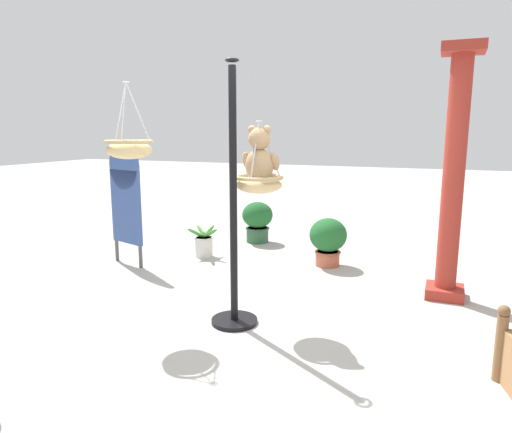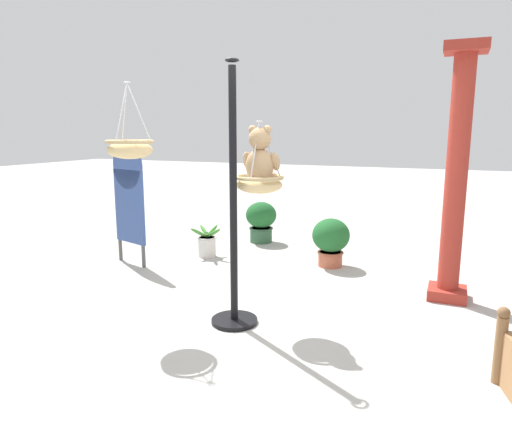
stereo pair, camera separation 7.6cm
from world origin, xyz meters
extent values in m
plane|color=#ADAAA3|center=(0.00, 0.00, 0.00)|extent=(40.00, 40.00, 0.00)
cylinder|color=black|center=(-0.21, 0.02, 1.18)|extent=(0.07, 0.07, 2.36)
cylinder|color=black|center=(-0.21, 0.02, 0.02)|extent=(0.44, 0.44, 0.04)
torus|color=black|center=(-0.21, 0.02, 2.40)|extent=(0.12, 0.12, 0.02)
ellipsoid|color=tan|center=(-0.06, 0.27, 1.30)|extent=(0.43, 0.43, 0.16)
torus|color=tan|center=(-0.06, 0.27, 1.37)|extent=(0.46, 0.46, 0.04)
ellipsoid|color=silver|center=(-0.06, 0.27, 1.32)|extent=(0.38, 0.38, 0.13)
cylinder|color=#B7B7BC|center=(0.03, 0.32, 1.63)|extent=(0.19, 0.12, 0.52)
cylinder|color=#B7B7BC|center=(-0.15, 0.32, 1.63)|extent=(0.19, 0.12, 0.52)
cylinder|color=#B7B7BC|center=(-0.06, 0.17, 1.63)|extent=(0.01, 0.21, 0.52)
torus|color=#B7B7BC|center=(-0.06, 0.27, 1.89)|extent=(0.06, 0.06, 0.01)
ellipsoid|color=tan|center=(-0.06, 0.28, 1.48)|extent=(0.27, 0.23, 0.32)
sphere|color=tan|center=(-0.06, 0.28, 1.73)|extent=(0.26, 0.26, 0.21)
ellipsoid|color=tan|center=(-0.06, 0.35, 1.72)|extent=(0.11, 0.10, 0.07)
sphere|color=black|center=(-0.06, 0.38, 1.72)|extent=(0.03, 0.03, 0.03)
sphere|color=tan|center=(-0.13, 0.28, 1.81)|extent=(0.08, 0.08, 0.08)
sphere|color=tan|center=(0.01, 0.28, 1.81)|extent=(0.08, 0.08, 0.08)
ellipsoid|color=tan|center=(-0.20, 0.31, 1.52)|extent=(0.09, 0.16, 0.20)
ellipsoid|color=tan|center=(0.08, 0.31, 1.52)|extent=(0.09, 0.16, 0.20)
ellipsoid|color=tan|center=(-0.13, 0.39, 1.37)|extent=(0.10, 0.18, 0.10)
ellipsoid|color=tan|center=(0.02, 0.39, 1.37)|extent=(0.10, 0.18, 0.10)
ellipsoid|color=tan|center=(-1.15, -0.23, 1.63)|extent=(0.42, 0.42, 0.17)
torus|color=tan|center=(-1.15, -0.23, 1.70)|extent=(0.44, 0.44, 0.04)
cylinder|color=#B7B7BC|center=(-1.07, -0.18, 1.97)|extent=(0.18, 0.11, 0.53)
cylinder|color=#B7B7BC|center=(-1.23, -0.18, 1.97)|extent=(0.18, 0.11, 0.53)
cylinder|color=#B7B7BC|center=(-1.15, -0.32, 1.97)|extent=(0.01, 0.20, 0.53)
torus|color=#B7B7BC|center=(-1.15, -0.23, 2.23)|extent=(0.06, 0.06, 0.01)
cylinder|color=#9E2D23|center=(1.63, 1.53, 1.28)|extent=(0.22, 0.22, 2.57)
cube|color=#9E2D23|center=(1.63, 1.53, 0.06)|extent=(0.39, 0.39, 0.12)
cube|color=#9E2D23|center=(1.63, 1.53, 2.62)|extent=(0.42, 0.42, 0.10)
cylinder|color=brown|center=(2.01, -0.18, 0.25)|extent=(0.08, 0.08, 0.50)
sphere|color=brown|center=(2.01, -0.18, 0.54)|extent=(0.09, 0.09, 0.09)
cylinder|color=beige|center=(-1.62, 1.98, 0.14)|extent=(0.25, 0.25, 0.29)
torus|color=#BCB7AE|center=(-1.62, 1.98, 0.28)|extent=(0.29, 0.29, 0.03)
cylinder|color=#382819|center=(-1.62, 1.98, 0.27)|extent=(0.22, 0.22, 0.03)
ellipsoid|color=#478E38|center=(-1.50, 1.97, 0.36)|extent=(0.26, 0.07, 0.18)
ellipsoid|color=#478E38|center=(-1.59, 2.09, 0.36)|extent=(0.11, 0.26, 0.18)
ellipsoid|color=#478E38|center=(-1.71, 2.06, 0.37)|extent=(0.24, 0.21, 0.14)
ellipsoid|color=#478E38|center=(-1.71, 1.90, 0.36)|extent=(0.23, 0.20, 0.18)
ellipsoid|color=#478E38|center=(-1.56, 1.87, 0.37)|extent=(0.17, 0.26, 0.14)
cylinder|color=#2D5638|center=(-1.24, 3.11, 0.12)|extent=(0.36, 0.36, 0.24)
torus|color=#294E32|center=(-1.24, 3.11, 0.23)|extent=(0.39, 0.39, 0.03)
cylinder|color=#382819|center=(-1.24, 3.11, 0.23)|extent=(0.32, 0.32, 0.03)
ellipsoid|color=#1E5B28|center=(-1.24, 3.11, 0.45)|extent=(0.50, 0.50, 0.43)
cylinder|color=#AD563D|center=(0.15, 2.22, 0.10)|extent=(0.32, 0.32, 0.20)
torus|color=#9C4E37|center=(0.15, 2.22, 0.19)|extent=(0.35, 0.35, 0.03)
cylinder|color=#382819|center=(0.15, 2.22, 0.19)|extent=(0.28, 0.28, 0.03)
ellipsoid|color=#1E5B28|center=(0.15, 2.22, 0.43)|extent=(0.50, 0.50, 0.45)
cube|color=#334C8C|center=(-2.38, 1.24, 0.80)|extent=(0.61, 0.22, 0.99)
cylinder|color=#334C8C|center=(-2.38, 1.24, 1.34)|extent=(0.61, 0.22, 0.62)
cylinder|color=#4C4C4C|center=(-2.64, 1.32, 0.15)|extent=(0.05, 0.05, 0.30)
cylinder|color=#4C4C4C|center=(-2.13, 1.16, 0.15)|extent=(0.05, 0.05, 0.30)
camera|label=1|loc=(1.56, -3.72, 1.80)|focal=32.32mm
camera|label=2|loc=(1.63, -3.69, 1.80)|focal=32.32mm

